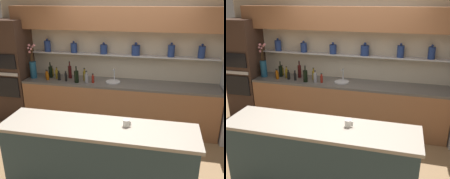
% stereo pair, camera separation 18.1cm
% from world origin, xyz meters
% --- Properties ---
extents(ground_plane, '(12.00, 12.00, 0.00)m').
position_xyz_m(ground_plane, '(0.00, 0.00, 0.00)').
color(ground_plane, olive).
extents(back_wall_unit, '(5.20, 0.44, 2.60)m').
position_xyz_m(back_wall_unit, '(-0.00, 1.53, 1.55)').
color(back_wall_unit, beige).
rests_on(back_wall_unit, ground_plane).
extents(back_counter_unit, '(3.70, 0.62, 0.92)m').
position_xyz_m(back_counter_unit, '(-0.11, 1.24, 0.46)').
color(back_counter_unit, '#99603D').
rests_on(back_counter_unit, ground_plane).
extents(island_counter, '(2.33, 0.61, 1.02)m').
position_xyz_m(island_counter, '(0.00, -0.69, 0.51)').
color(island_counter, '#334C56').
rests_on(island_counter, ground_plane).
extents(oven_tower, '(0.62, 0.64, 2.06)m').
position_xyz_m(oven_tower, '(-2.29, 1.24, 1.03)').
color(oven_tower, '#3D281E').
rests_on(oven_tower, ground_plane).
extents(flower_vase, '(0.16, 0.14, 0.68)m').
position_xyz_m(flower_vase, '(-1.84, 1.20, 1.14)').
color(flower_vase, navy).
rests_on(flower_vase, back_counter_unit).
extents(sink_fixture, '(0.28, 0.28, 0.25)m').
position_xyz_m(sink_fixture, '(-0.21, 1.25, 0.94)').
color(sink_fixture, '#B7B7BC').
rests_on(sink_fixture, back_counter_unit).
extents(bottle_spirit_0, '(0.07, 0.07, 0.23)m').
position_xyz_m(bottle_spirit_0, '(-0.70, 1.12, 1.01)').
color(bottle_spirit_0, gray).
rests_on(bottle_spirit_0, back_counter_unit).
extents(bottle_sauce_1, '(0.05, 0.05, 0.19)m').
position_xyz_m(bottle_sauce_1, '(-1.50, 1.13, 1.00)').
color(bottle_sauce_1, '#9E4C0A').
rests_on(bottle_sauce_1, back_counter_unit).
extents(bottle_sauce_2, '(0.05, 0.05, 0.18)m').
position_xyz_m(bottle_sauce_2, '(-1.57, 1.22, 0.99)').
color(bottle_sauce_2, '#9E4C0A').
rests_on(bottle_sauce_2, back_counter_unit).
extents(bottle_oil_3, '(0.06, 0.06, 0.23)m').
position_xyz_m(bottle_oil_3, '(-1.36, 1.25, 1.01)').
color(bottle_oil_3, olive).
rests_on(bottle_oil_3, back_counter_unit).
extents(bottle_oil_4, '(0.06, 0.06, 0.25)m').
position_xyz_m(bottle_oil_4, '(-0.78, 1.26, 1.02)').
color(bottle_oil_4, olive).
rests_on(bottle_oil_4, back_counter_unit).
extents(bottle_oil_5, '(0.06, 0.06, 0.21)m').
position_xyz_m(bottle_oil_5, '(-1.53, 1.40, 1.00)').
color(bottle_oil_5, brown).
rests_on(bottle_oil_5, back_counter_unit).
extents(bottle_sauce_6, '(0.06, 0.06, 0.19)m').
position_xyz_m(bottle_sauce_6, '(-1.28, 1.17, 1.00)').
color(bottle_sauce_6, black).
rests_on(bottle_sauce_6, back_counter_unit).
extents(bottle_wine_7, '(0.07, 0.07, 0.34)m').
position_xyz_m(bottle_wine_7, '(-1.11, 1.33, 1.05)').
color(bottle_wine_7, '#380C0C').
rests_on(bottle_wine_7, back_counter_unit).
extents(bottle_sauce_8, '(0.05, 0.05, 0.20)m').
position_xyz_m(bottle_sauce_8, '(-1.12, 1.14, 1.01)').
color(bottle_sauce_8, black).
rests_on(bottle_sauce_8, back_counter_unit).
extents(bottle_wine_9, '(0.07, 0.07, 0.31)m').
position_xyz_m(bottle_wine_9, '(-1.51, 1.30, 1.04)').
color(bottle_wine_9, black).
rests_on(bottle_wine_9, back_counter_unit).
extents(bottle_sauce_10, '(0.05, 0.05, 0.18)m').
position_xyz_m(bottle_sauce_10, '(-0.58, 1.14, 1.00)').
color(bottle_sauce_10, maroon).
rests_on(bottle_sauce_10, back_counter_unit).
extents(bottle_wine_11, '(0.09, 0.09, 0.32)m').
position_xyz_m(bottle_wine_11, '(-0.89, 1.10, 1.04)').
color(bottle_wine_11, black).
rests_on(bottle_wine_11, back_counter_unit).
extents(coffee_mug, '(0.10, 0.08, 0.09)m').
position_xyz_m(coffee_mug, '(0.33, -0.62, 1.06)').
color(coffee_mug, silver).
rests_on(coffee_mug, island_counter).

